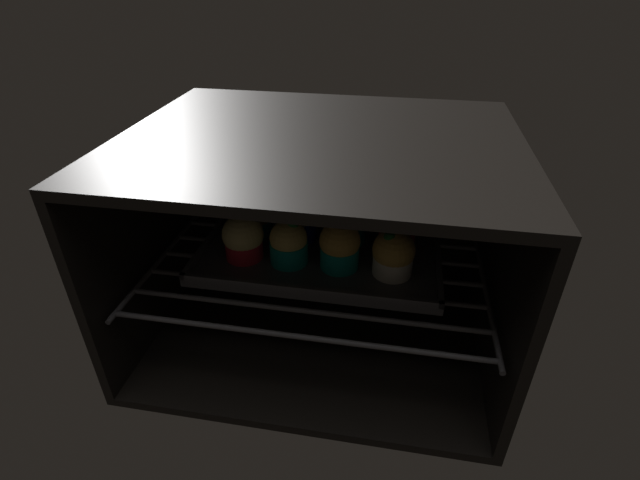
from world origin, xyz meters
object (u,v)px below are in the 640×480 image
(muffin_row0_col2, at_px, (340,246))
(muffin_row0_col3, at_px, (393,254))
(muffin_row1_col3, at_px, (398,227))
(muffin_row1_col2, at_px, (348,220))
(baking_tray, at_px, (320,254))
(muffin_row0_col1, at_px, (289,243))
(muffin_row1_col0, at_px, (254,215))
(muffin_row1_col1, at_px, (299,221))
(muffin_row0_col0, at_px, (243,238))

(muffin_row0_col2, xyz_separation_m, muffin_row0_col3, (0.08, -0.00, -0.00))
(muffin_row0_col2, bearing_deg, muffin_row0_col3, -2.68)
(muffin_row1_col3, bearing_deg, muffin_row1_col2, 175.77)
(muffin_row0_col3, distance_m, muffin_row1_col2, 0.12)
(baking_tray, xyz_separation_m, muffin_row0_col1, (-0.04, -0.04, 0.04))
(muffin_row0_col3, relative_size, muffin_row1_col0, 0.97)
(muffin_row1_col2, bearing_deg, muffin_row0_col1, -136.27)
(muffin_row1_col1, distance_m, muffin_row1_col2, 0.09)
(muffin_row0_col0, relative_size, muffin_row0_col3, 1.00)
(muffin_row0_col2, xyz_separation_m, muffin_row1_col3, (0.09, 0.07, -0.00))
(baking_tray, distance_m, muffin_row0_col0, 0.13)
(muffin_row0_col1, height_order, muffin_row1_col2, muffin_row1_col2)
(muffin_row0_col0, xyz_separation_m, muffin_row1_col2, (0.16, 0.08, 0.00))
(muffin_row0_col2, xyz_separation_m, muffin_row1_col1, (-0.08, 0.08, -0.01))
(baking_tray, bearing_deg, muffin_row1_col2, 46.51)
(baking_tray, xyz_separation_m, muffin_row1_col2, (0.04, 0.04, 0.05))
(muffin_row1_col2, height_order, muffin_row1_col3, muffin_row1_col2)
(muffin_row1_col1, bearing_deg, baking_tray, -40.81)
(muffin_row0_col3, xyz_separation_m, muffin_row1_col0, (-0.25, 0.08, 0.00))
(muffin_row0_col1, bearing_deg, muffin_row1_col3, 23.83)
(muffin_row0_col1, bearing_deg, muffin_row0_col0, 179.17)
(muffin_row0_col0, xyz_separation_m, muffin_row1_col3, (0.25, 0.07, 0.00))
(muffin_row1_col2, bearing_deg, muffin_row0_col2, -92.09)
(muffin_row0_col0, bearing_deg, muffin_row0_col1, -0.83)
(muffin_row0_col2, height_order, muffin_row1_col2, muffin_row0_col2)
(baking_tray, relative_size, muffin_row0_col1, 5.16)
(muffin_row0_col0, distance_m, muffin_row0_col2, 0.16)
(muffin_row0_col0, bearing_deg, muffin_row1_col2, 26.47)
(muffin_row1_col3, bearing_deg, muffin_row0_col0, -163.27)
(muffin_row0_col3, bearing_deg, muffin_row0_col0, 178.93)
(muffin_row0_col1, height_order, muffin_row0_col3, same)
(muffin_row1_col2, bearing_deg, muffin_row0_col0, -153.53)
(muffin_row1_col3, bearing_deg, muffin_row1_col0, 179.25)
(muffin_row1_col0, height_order, muffin_row1_col3, same)
(muffin_row1_col0, relative_size, muffin_row1_col2, 0.96)
(muffin_row0_col3, distance_m, muffin_row1_col0, 0.26)
(muffin_row0_col1, relative_size, muffin_row1_col2, 0.93)
(muffin_row0_col1, height_order, muffin_row1_col1, muffin_row0_col1)
(muffin_row0_col1, relative_size, muffin_row1_col3, 0.97)
(muffin_row0_col2, height_order, muffin_row0_col3, muffin_row0_col2)
(baking_tray, relative_size, muffin_row1_col0, 5.01)
(muffin_row1_col1, height_order, muffin_row1_col3, muffin_row1_col3)
(muffin_row0_col2, distance_m, muffin_row0_col3, 0.08)
(muffin_row0_col3, xyz_separation_m, muffin_row1_col2, (-0.08, 0.09, 0.00))
(muffin_row0_col1, xyz_separation_m, muffin_row1_col3, (0.17, 0.08, 0.00))
(muffin_row0_col0, height_order, muffin_row0_col3, same)
(baking_tray, height_order, muffin_row1_col3, muffin_row1_col3)
(muffin_row1_col0, distance_m, muffin_row1_col1, 0.08)
(baking_tray, height_order, muffin_row1_col2, muffin_row1_col2)
(muffin_row0_col1, height_order, muffin_row1_col0, muffin_row1_col0)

